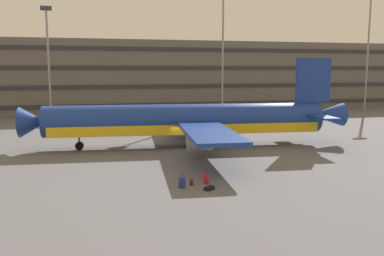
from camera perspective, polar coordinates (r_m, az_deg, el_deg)
name	(u,v)px	position (r m, az deg, el deg)	size (l,w,h in m)	color
ground_plane	(182,150)	(44.04, -1.35, -3.09)	(600.00, 600.00, 0.00)	#5B5B60
terminal_structure	(136,76)	(87.12, -7.88, 7.19)	(174.58, 15.23, 14.37)	#605B56
airliner	(190,121)	(45.35, -0.27, 1.03)	(36.48, 29.58, 9.95)	navy
light_mast_left	(48,54)	(72.80, -19.54, 9.72)	(1.80, 0.50, 18.97)	gray
light_mast_center_left	(223,39)	(76.55, 4.36, 12.34)	(1.80, 0.50, 24.87)	gray
light_mast_center_right	(369,39)	(91.19, 23.56, 11.39)	(1.80, 0.50, 25.99)	gray
suitcase_teal	(206,178)	(31.10, 2.01, -7.08)	(0.46, 0.41, 1.03)	#B21E23
suitcase_laid_flat	(182,182)	(30.09, -1.43, -7.62)	(0.51, 0.45, 0.98)	navy
suitcase_large	(209,188)	(29.68, 2.43, -8.45)	(0.88, 0.76, 0.26)	black
backpack_navy	(192,182)	(30.77, -0.03, -7.61)	(0.37, 0.32, 0.56)	maroon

